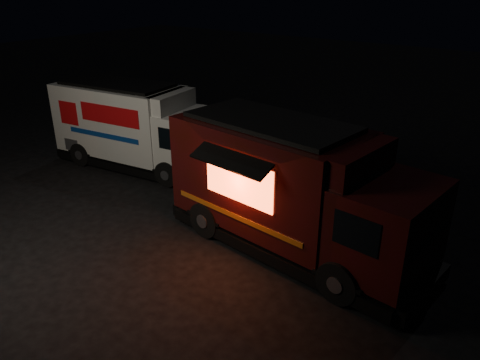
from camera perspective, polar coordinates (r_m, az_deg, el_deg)
name	(u,v)px	position (r m, az deg, el deg)	size (l,w,h in m)	color
ground	(149,224)	(13.58, -11.05, -5.28)	(80.00, 80.00, 0.00)	black
white_truck	(140,127)	(17.16, -12.11, 6.36)	(6.64, 2.27, 3.01)	silver
red_truck	(298,190)	(11.59, 7.09, -1.25)	(6.99, 2.57, 3.25)	black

